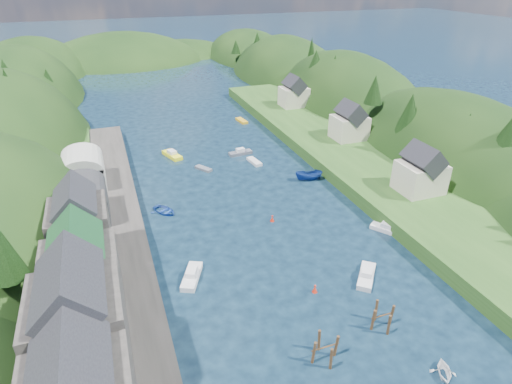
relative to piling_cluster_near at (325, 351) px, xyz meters
name	(u,v)px	position (x,y,z in m)	size (l,w,h in m)	color
ground	(220,163)	(3.49, 52.23, -1.16)	(600.00, 600.00, 0.00)	black
hillside_left	(6,180)	(-41.51, 77.23, -9.19)	(44.00, 245.56, 52.00)	black
hillside_right	(344,133)	(48.49, 77.23, -8.58)	(36.00, 245.56, 48.00)	black
far_hills	(151,82)	(4.70, 176.24, -11.96)	(103.00, 68.00, 44.00)	black
hill_trees	(200,93)	(3.40, 66.32, 10.02)	(92.07, 147.48, 12.58)	black
quay_left	(105,268)	(-20.51, 22.23, -0.16)	(12.00, 110.00, 2.00)	#2D2B28
terrace_left_grass	(47,278)	(-27.51, 22.23, 0.09)	(12.00, 110.00, 2.50)	#234719
quayside_buildings	(80,304)	(-22.51, 8.62, 5.93)	(8.00, 35.84, 12.90)	#2D2B28
boat_sheds	(82,181)	(-22.51, 41.23, 4.11)	(7.00, 21.00, 7.50)	#2D2D30
terrace_right	(351,159)	(28.49, 42.23, 0.04)	(16.00, 120.00, 2.40)	#234719
right_bank_cottages	(345,123)	(31.49, 50.57, 4.68)	(9.00, 59.24, 8.41)	beige
piling_cluster_near	(325,351)	(0.00, 0.00, 0.00)	(3.08, 2.89, 3.46)	#382314
piling_cluster_far	(382,319)	(8.17, 1.83, -0.02)	(2.92, 2.76, 3.42)	#382314
channel_buoy_near	(315,289)	(3.80, 9.62, -0.68)	(0.70, 0.70, 1.10)	#B6200E
channel_buoy_far	(272,219)	(5.09, 27.07, -0.68)	(0.70, 0.70, 1.10)	#B6200E
moored_boats	(263,241)	(1.33, 21.36, -0.47)	(35.78, 90.80, 2.47)	navy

